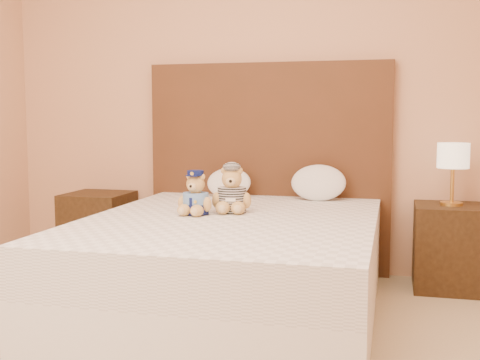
# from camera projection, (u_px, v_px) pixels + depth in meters

# --- Properties ---
(bed) EXTENTS (1.60, 2.00, 0.55)m
(bed) POSITION_uv_depth(u_px,v_px,m) (231.00, 265.00, 3.43)
(bed) COLOR white
(bed) RESTS_ON ground
(headboard) EXTENTS (1.75, 0.08, 1.50)m
(headboard) POSITION_uv_depth(u_px,v_px,m) (268.00, 168.00, 4.35)
(headboard) COLOR #4C2A16
(headboard) RESTS_ON ground
(nightstand_left) EXTENTS (0.45, 0.45, 0.55)m
(nightstand_left) POSITION_uv_depth(u_px,v_px,m) (99.00, 229.00, 4.50)
(nightstand_left) COLOR #3A2612
(nightstand_left) RESTS_ON ground
(nightstand_right) EXTENTS (0.45, 0.45, 0.55)m
(nightstand_right) POSITION_uv_depth(u_px,v_px,m) (450.00, 247.00, 3.89)
(nightstand_right) COLOR #3A2612
(nightstand_right) RESTS_ON ground
(lamp) EXTENTS (0.20, 0.20, 0.40)m
(lamp) POSITION_uv_depth(u_px,v_px,m) (453.00, 159.00, 3.83)
(lamp) COLOR gold
(lamp) RESTS_ON nightstand_right
(teddy_police) EXTENTS (0.24, 0.23, 0.25)m
(teddy_police) POSITION_uv_depth(u_px,v_px,m) (196.00, 193.00, 3.48)
(teddy_police) COLOR tan
(teddy_police) RESTS_ON bed
(teddy_prisoner) EXTENTS (0.28, 0.27, 0.28)m
(teddy_prisoner) POSITION_uv_depth(u_px,v_px,m) (232.00, 189.00, 3.56)
(teddy_prisoner) COLOR tan
(teddy_prisoner) RESTS_ON bed
(pillow_left) EXTENTS (0.32, 0.20, 0.22)m
(pillow_left) POSITION_uv_depth(u_px,v_px,m) (229.00, 181.00, 4.24)
(pillow_left) COLOR white
(pillow_left) RESTS_ON bed
(pillow_right) EXTENTS (0.37, 0.24, 0.26)m
(pillow_right) POSITION_uv_depth(u_px,v_px,m) (318.00, 181.00, 4.09)
(pillow_right) COLOR white
(pillow_right) RESTS_ON bed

